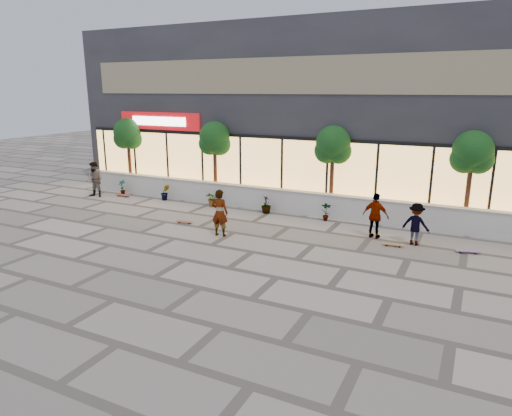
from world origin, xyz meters
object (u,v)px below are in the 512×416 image
at_px(skater_left, 95,180).
at_px(skateboard_left, 123,195).
at_px(tree_mideast, 333,147).
at_px(tree_east, 472,155).
at_px(skateboard_center, 185,222).
at_px(skater_right_near, 376,216).
at_px(tree_midwest, 215,140).
at_px(skater_right_far, 416,224).
at_px(skater_center, 220,213).
at_px(tree_west, 128,135).
at_px(skateboard_right_near, 393,244).
at_px(skateboard_right_far, 468,251).

height_order(skater_left, skateboard_left, skater_left).
distance_m(tree_mideast, skater_left, 12.25).
distance_m(tree_east, skateboard_center, 11.65).
bearing_deg(skateboard_left, skateboard_center, -25.24).
height_order(tree_mideast, skater_right_near, tree_mideast).
bearing_deg(tree_midwest, skater_right_far, -15.54).
distance_m(tree_midwest, skateboard_center, 5.24).
height_order(skater_left, skater_right_far, skater_left).
relative_size(tree_east, skateboard_left, 4.65).
distance_m(skater_center, skater_right_near, 5.82).
bearing_deg(tree_east, skater_right_near, -138.06).
xyz_separation_m(tree_midwest, skateboard_center, (1.05, -4.23, -2.91)).
height_order(tree_mideast, skateboard_left, tree_mideast).
distance_m(tree_east, skater_right_far, 3.86).
bearing_deg(tree_mideast, skater_center, -119.16).
xyz_separation_m(tree_east, skater_right_far, (-1.50, -2.78, -2.22)).
xyz_separation_m(tree_west, skateboard_right_near, (14.86, -3.33, -2.91)).
bearing_deg(skater_right_far, skater_right_near, 5.71).
relative_size(skater_center, skater_right_far, 1.18).
xyz_separation_m(tree_east, skateboard_left, (-16.15, -1.60, -2.90)).
bearing_deg(skater_right_far, skateboard_center, 19.81).
bearing_deg(skateboard_center, tree_east, 15.83).
bearing_deg(skater_right_near, tree_midwest, -6.82).
bearing_deg(skateboard_right_far, skater_right_far, 160.62).
bearing_deg(tree_mideast, skateboard_left, -171.44).
xyz_separation_m(tree_west, skateboard_center, (6.55, -4.23, -2.91)).
height_order(tree_west, skater_left, tree_west).
relative_size(tree_midwest, skater_center, 2.17).
bearing_deg(skater_center, tree_east, -154.48).
bearing_deg(skater_right_far, skateboard_right_far, -174.15).
distance_m(skater_left, skater_right_far, 15.87).
bearing_deg(skateboard_left, skateboard_right_near, -7.52).
height_order(skater_right_far, skateboard_right_far, skater_right_far).
xyz_separation_m(skater_right_near, skateboard_right_near, (0.81, -0.67, -0.78)).
bearing_deg(tree_midwest, skateboard_right_far, -13.98).
xyz_separation_m(skater_right_near, skateboard_right_far, (3.21, -0.27, -0.78)).
height_order(skater_left, skateboard_right_near, skater_left).
bearing_deg(tree_mideast, skateboard_right_near, -44.78).
xyz_separation_m(skateboard_center, skateboard_right_far, (10.71, 1.30, 0.00)).
height_order(skater_right_near, skateboard_left, skater_right_near).
relative_size(skater_right_far, skateboard_right_far, 1.90).
xyz_separation_m(skater_center, skateboard_right_far, (8.54, 2.06, -0.82)).
bearing_deg(skateboard_center, skater_right_near, 5.66).
xyz_separation_m(tree_midwest, skater_right_far, (10.00, -2.78, -2.22)).
xyz_separation_m(tree_west, skater_right_near, (14.04, -2.66, -2.13)).
height_order(skater_right_near, skateboard_right_far, skater_right_near).
xyz_separation_m(tree_west, skater_right_far, (15.50, -2.78, -2.22)).
relative_size(tree_west, skateboard_center, 5.08).
xyz_separation_m(tree_east, skateboard_center, (-10.45, -4.23, -2.91)).
bearing_deg(skater_center, skater_left, -22.40).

